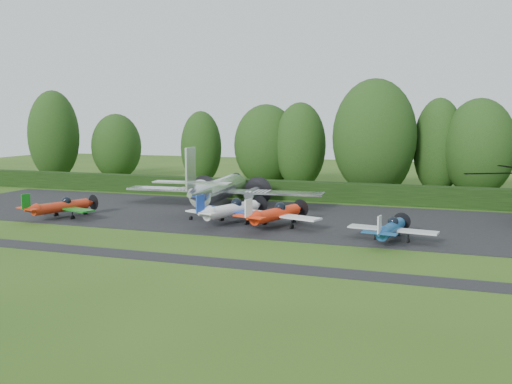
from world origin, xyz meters
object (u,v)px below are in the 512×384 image
(light_plane_red, at_px, (61,207))
(light_plane_blue, at_px, (391,228))
(light_plane_white, at_px, (232,210))
(light_plane_orange, at_px, (276,214))
(transport_plane, at_px, (219,189))

(light_plane_red, distance_m, light_plane_blue, 27.87)
(light_plane_white, xyz_separation_m, light_plane_orange, (3.94, -0.51, -0.04))
(light_plane_blue, bearing_deg, light_plane_red, 170.90)
(light_plane_white, bearing_deg, light_plane_orange, -27.24)
(light_plane_red, height_order, light_plane_orange, light_plane_orange)
(light_plane_white, distance_m, light_plane_blue, 13.38)
(transport_plane, bearing_deg, light_plane_blue, -27.25)
(light_plane_orange, relative_size, light_plane_blue, 1.15)
(light_plane_orange, bearing_deg, light_plane_white, 154.83)
(light_plane_red, bearing_deg, light_plane_orange, -12.75)
(light_plane_red, bearing_deg, light_plane_blue, -19.56)
(light_plane_red, distance_m, light_plane_orange, 18.84)
(light_plane_white, bearing_deg, light_plane_blue, -32.24)
(transport_plane, bearing_deg, light_plane_orange, -40.66)
(transport_plane, bearing_deg, light_plane_white, -56.39)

